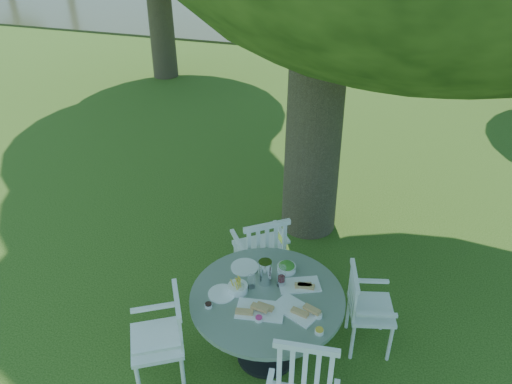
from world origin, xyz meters
TOP-DOWN VIEW (x-y plane):
  - ground at (0.00, 0.00)m, footprint 140.00×140.00m
  - table at (0.56, -1.31)m, footprint 1.37×1.37m
  - chair_ne at (1.37, -0.91)m, footprint 0.51×0.53m
  - chair_nw at (0.27, -0.46)m, footprint 0.67×0.66m
  - chair_sw at (-0.20, -1.80)m, footprint 0.63×0.64m
  - tableware at (0.52, -1.23)m, footprint 1.07×0.81m

SIDE VIEW (x-z plane):
  - ground at x=0.00m, z-range 0.00..0.00m
  - chair_ne at x=1.37m, z-range 0.08..0.95m
  - chair_sw at x=-0.20m, z-range 0.08..1.03m
  - chair_nw at x=0.27m, z-range 0.09..1.06m
  - table at x=0.56m, z-range 0.23..1.00m
  - tableware at x=0.52m, z-range 0.69..0.94m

